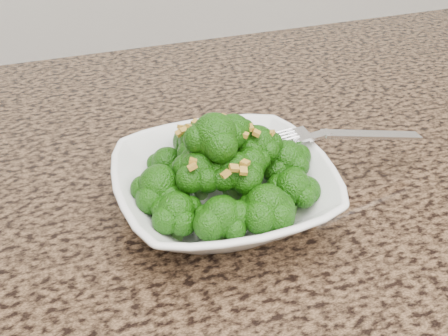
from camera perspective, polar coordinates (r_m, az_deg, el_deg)
name	(u,v)px	position (r m, az deg, el deg)	size (l,w,h in m)	color
granite_counter	(206,294)	(0.48, -1.84, -12.69)	(1.64, 1.04, 0.03)	brown
bowl	(224,190)	(0.52, 0.00, -2.29)	(0.20, 0.20, 0.05)	white
broccoli_pile	(224,136)	(0.49, 0.00, 3.28)	(0.18, 0.18, 0.07)	#185009
garlic_topping	(224,98)	(0.47, 0.00, 7.15)	(0.11, 0.11, 0.01)	#B98E2D
fork	(322,134)	(0.56, 9.96, 3.39)	(0.19, 0.03, 0.01)	silver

